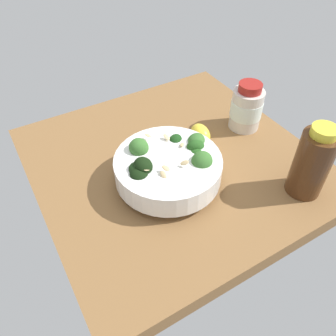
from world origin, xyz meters
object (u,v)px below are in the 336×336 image
lemon_wedge (200,135)px  bottle_tall (312,163)px  bottle_short (246,108)px  bowl_of_broccoli (168,167)px

lemon_wedge → bottle_tall: size_ratio=0.39×
bottle_tall → bottle_short: bearing=171.2°
bottle_short → bowl_of_broccoli: bearing=-74.9°
lemon_wedge → bottle_tall: bottle_tall is taller
bottle_short → bottle_tall: bearing=-8.8°
bowl_of_broccoli → lemon_wedge: bowl_of_broccoli is taller
lemon_wedge → bottle_short: (0.14, 13.23, 3.15)cm
bottle_tall → bowl_of_broccoli: bearing=-125.3°
lemon_wedge → bottle_tall: (23.38, 9.63, 5.15)cm
bottle_tall → bottle_short: bottle_tall is taller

